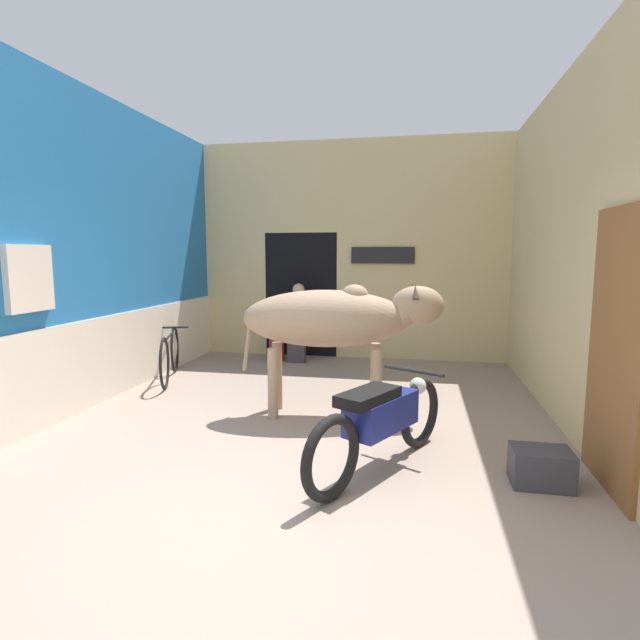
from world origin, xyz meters
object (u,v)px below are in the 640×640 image
bicycle (170,355)px  plastic_stool (277,346)px  motorcycle_near (381,419)px  crate (541,467)px  cow (337,319)px  shopkeeper_seated (298,321)px

bicycle → plastic_stool: bearing=54.2°
motorcycle_near → crate: motorcycle_near is taller
motorcycle_near → plastic_stool: 4.44m
cow → shopkeeper_seated: size_ratio=1.72×
cow → crate: cow is taller
bicycle → plastic_stool: 1.90m
cow → shopkeeper_seated: bearing=112.0°
plastic_stool → cow: bearing=-61.4°
cow → motorcycle_near: 1.60m
motorcycle_near → crate: size_ratio=3.97×
bicycle → plastic_stool: (1.11, 1.54, -0.10)m
bicycle → motorcycle_near: bearing=-37.8°
bicycle → crate: size_ratio=3.64×
bicycle → plastic_stool: bicycle is taller
crate → bicycle: bearing=150.6°
plastic_stool → crate: 5.13m
cow → shopkeeper_seated: 2.87m
motorcycle_near → bicycle: (-3.12, 2.42, -0.07)m
bicycle → cow: bearing=-22.9°
cow → bicycle: cow is taller
crate → plastic_stool: bearing=129.0°
plastic_stool → bicycle: bearing=-125.8°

